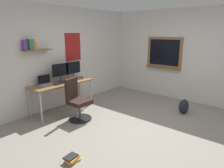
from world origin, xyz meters
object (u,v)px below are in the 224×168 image
monitor_secondary (73,69)px  computer_mouse (70,81)px  coffee_mug (84,76)px  backpack (184,106)px  office_chair (77,102)px  monitor_primary (60,71)px  book_stack_on_floor (72,159)px  keyboard (61,83)px  desk (62,85)px  laptop (46,82)px

monitor_secondary → computer_mouse: (-0.25, -0.17, -0.25)m
coffee_mug → backpack: (1.05, -2.42, -0.60)m
office_chair → monitor_secondary: 1.15m
monitor_secondary → coffee_mug: 0.37m
monitor_primary → book_stack_on_floor: 2.53m
monitor_primary → monitor_secondary: (0.41, 0.00, 0.00)m
monitor_primary → book_stack_on_floor: (-1.30, -1.96, -0.95)m
keyboard → coffee_mug: (0.80, 0.05, 0.04)m
desk → coffee_mug: coffee_mug is taller
desk → computer_mouse: size_ratio=15.70×
computer_mouse → desk: bearing=159.9°
keyboard → desk: bearing=41.6°
laptop → keyboard: size_ratio=0.84×
monitor_secondary → keyboard: bearing=-162.7°
backpack → book_stack_on_floor: backpack is taller
computer_mouse → monitor_secondary: bearing=33.4°
coffee_mug → book_stack_on_floor: (-1.97, -1.84, -0.73)m
office_chair → monitor_primary: size_ratio=2.05×
desk → monitor_secondary: (0.45, 0.09, 0.34)m
desk → monitor_secondary: 0.57m
laptop → coffee_mug: (1.08, -0.16, -0.01)m
coffee_mug → backpack: bearing=-66.4°
keyboard → coffee_mug: bearing=3.6°
laptop → monitor_primary: (0.41, -0.05, 0.22)m
office_chair → coffee_mug: office_chair is taller
monitor_primary → monitor_secondary: 0.41m
monitor_primary → backpack: monitor_primary is taller
office_chair → coffee_mug: bearing=38.8°
office_chair → monitor_primary: bearing=77.6°
monitor_primary → monitor_secondary: bearing=0.0°
desk → laptop: size_ratio=5.27×
monitor_primary → laptop: bearing=173.3°
keyboard → backpack: bearing=-52.0°
keyboard → coffee_mug: 0.80m
office_chair → laptop: (-0.23, 0.85, 0.37)m
book_stack_on_floor → monitor_primary: bearing=56.5°
monitor_secondary → computer_mouse: bearing=-146.6°
office_chair → keyboard: (0.05, 0.63, 0.33)m
monitor_primary → computer_mouse: (0.16, -0.17, -0.25)m
keyboard → book_stack_on_floor: bearing=-123.3°
monitor_secondary → book_stack_on_floor: (-1.71, -1.96, -0.95)m
backpack → desk: bearing=126.0°
laptop → computer_mouse: size_ratio=2.98×
keyboard → book_stack_on_floor: (-1.18, -1.79, -0.69)m
monitor_primary → keyboard: size_ratio=1.25×
coffee_mug → office_chair: bearing=-141.2°
office_chair → book_stack_on_floor: 1.65m
desk → keyboard: keyboard is taller
desk → book_stack_on_floor: bearing=-124.0°
backpack → book_stack_on_floor: 3.08m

